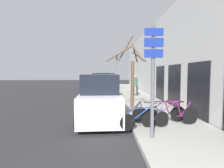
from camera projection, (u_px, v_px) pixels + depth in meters
ground_plane at (106, 104)px, 12.44m from camera, size 80.00×80.00×0.00m
sidewalk_curb at (135, 97)px, 15.32m from camera, size 3.20×32.00×0.15m
building_facade at (156, 61)px, 15.09m from camera, size 0.23×32.00×6.50m
signpost at (153, 75)px, 5.42m from camera, size 0.60×0.13×3.57m
bicycle_0 at (145, 119)px, 6.43m from camera, size 1.95×0.68×0.83m
bicycle_1 at (171, 115)px, 6.80m from camera, size 2.41×0.59×0.98m
bicycle_2 at (159, 113)px, 7.26m from camera, size 2.32×0.44×0.92m
parked_car_0 at (100, 99)px, 8.25m from camera, size 2.09×4.58×2.14m
parked_car_1 at (104, 88)px, 14.09m from camera, size 2.25×4.22×2.18m
parked_car_2 at (103, 84)px, 19.09m from camera, size 2.13×4.55×2.19m
parked_car_3 at (105, 81)px, 24.65m from camera, size 2.10×4.79×2.19m
pedestrian_near at (135, 84)px, 15.68m from camera, size 0.48×0.41×1.83m
street_tree at (132, 77)px, 9.13m from camera, size 2.22×1.58×3.97m
traffic_light at (117, 66)px, 22.08m from camera, size 0.20×0.30×4.50m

